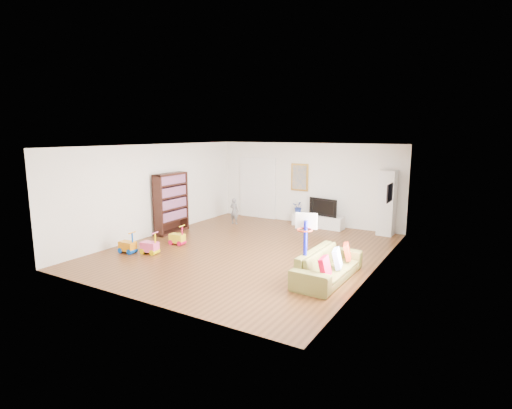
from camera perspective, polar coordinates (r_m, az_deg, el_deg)
The scene contains 25 objects.
floor at distance 10.52m, azimuth -1.12°, elevation -6.51°, with size 6.50×7.50×0.00m, color brown.
ceiling at distance 10.08m, azimuth -1.17°, elevation 8.36°, with size 6.50×7.50×0.00m, color white.
wall_back at distance 13.51m, azimuth 7.28°, elevation 2.99°, with size 6.50×0.00×2.70m, color white.
wall_front at distance 7.36m, azimuth -16.76°, elevation -3.37°, with size 6.50×0.00×2.70m, color silver.
wall_left at distance 12.22m, azimuth -14.21°, elevation 2.01°, with size 0.00×7.50×2.70m, color silver.
wall_right at distance 8.96m, azimuth 16.81°, elevation -1.00°, with size 0.00×7.50×2.70m, color white.
navy_accent at distance 10.24m, azimuth 18.78°, elevation 3.08°, with size 0.01×3.20×1.70m, color black.
olive_wainscot at distance 10.48m, azimuth 18.36°, elevation -4.26°, with size 0.01×3.20×1.00m, color brown.
doorway at distance 14.37m, azimuth 0.22°, elevation 2.29°, with size 1.45×0.06×2.10m, color white.
painting_back at distance 13.55m, azimuth 6.26°, elevation 3.89°, with size 0.62×0.06×0.92m, color gold.
artwork_right at distance 10.49m, azimuth 18.57°, elevation 1.59°, with size 0.04×0.56×0.46m, color #7F3F8C.
media_console at distance 13.13m, azimuth 8.84°, elevation -2.36°, with size 1.70×0.42×0.40m, color silver.
tall_cabinet at distance 12.47m, azimuth 18.21°, elevation 0.22°, with size 0.45×0.45×1.95m, color white.
bookshelf at distance 12.41m, azimuth -12.02°, elevation 0.19°, with size 0.33×1.25×1.83m, color black.
sofa at distance 8.54m, azimuth 10.27°, elevation -8.53°, with size 2.08×0.81×0.61m, color olive.
basketball_hoop at distance 7.95m, azimuth 6.83°, elevation -6.62°, with size 0.50×0.61×1.46m, color #AB2F17.
ride_on_yellow at distance 11.17m, azimuth -11.21°, elevation -4.26°, with size 0.41×0.25×0.55m, color yellow.
ride_on_orange at distance 10.71m, azimuth -17.92°, elevation -5.15°, with size 0.42×0.26×0.56m, color orange.
ride_on_pink at distance 10.48m, azimuth -14.98°, elevation -5.30°, with size 0.43×0.26×0.57m, color #F24C8B.
child at distance 13.41m, azimuth -3.11°, elevation -0.94°, with size 0.32×0.21×0.88m, color slate.
tv at distance 12.99m, azimuth 9.77°, elevation -0.33°, with size 1.00×0.13×0.58m, color black.
vase_plant at distance 13.33m, azimuth 6.10°, elevation -0.35°, with size 0.36×0.32×0.41m, color navy.
pillow_left at distance 7.87m, azimuth 9.82°, elevation -8.79°, with size 0.10×0.38×0.38m, color red.
pillow_center at distance 8.44m, azimuth 11.55°, elevation -7.55°, with size 0.10×0.39×0.39m, color white.
pillow_right at distance 8.95m, azimuth 12.91°, elevation -6.56°, with size 0.09×0.35×0.35m, color red.
Camera 1 is at (5.32, -8.56, 3.02)m, focal length 28.00 mm.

